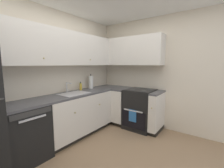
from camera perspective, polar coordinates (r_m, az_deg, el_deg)
name	(u,v)px	position (r m, az deg, el deg)	size (l,w,h in m)	color
wall_back	(48,75)	(3.07, -23.55, 3.06)	(3.66, 0.05, 2.50)	beige
wall_right	(162,74)	(3.51, 18.82, 3.78)	(0.05, 3.24, 2.50)	beige
dishwasher	(24,133)	(2.70, -30.77, -16.03)	(0.60, 0.63, 0.85)	black
lower_cabinets_back	(78,114)	(3.22, -13.00, -11.30)	(1.49, 0.62, 0.85)	silver
countertop_back	(77,94)	(3.10, -13.25, -3.62)	(2.70, 0.60, 0.04)	#4C4C51
lower_cabinets_right	(134,109)	(3.56, 8.50, -9.34)	(0.62, 1.08, 0.85)	silver
countertop_right	(134,90)	(3.45, 8.62, -2.37)	(0.60, 1.08, 0.03)	#4C4C51
oven_range	(140,109)	(3.50, 10.79, -9.30)	(0.68, 0.62, 1.04)	black
upper_cabinets_back	(65,48)	(3.07, -17.84, 12.97)	(2.38, 0.34, 0.65)	silver
upper_cabinets_right	(129,51)	(3.65, 6.57, 12.36)	(0.32, 1.63, 0.65)	silver
sink	(74,96)	(3.02, -14.31, -4.40)	(0.55, 0.40, 0.10)	#B7B7BC
faucet	(68,86)	(3.15, -16.74, -0.93)	(0.07, 0.16, 0.21)	silver
soap_bottle	(81,87)	(3.38, -12.00, -0.96)	(0.05, 0.05, 0.19)	gold
paper_towel_roll	(91,82)	(3.57, -8.15, 0.68)	(0.11, 0.11, 0.36)	white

